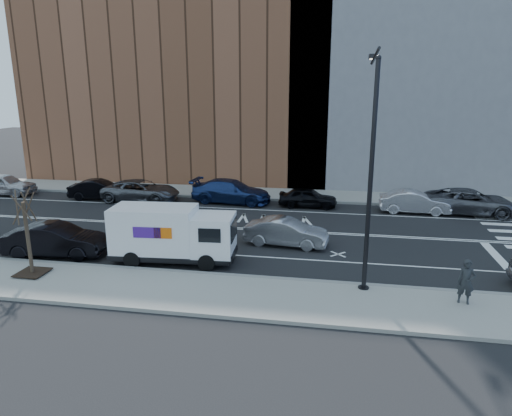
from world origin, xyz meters
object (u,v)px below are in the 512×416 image
(pedestrian, at_px, (466,282))
(fedex_van, at_px, (172,234))
(far_parked_a, at_px, (4,184))
(far_parked_b, at_px, (100,190))
(driving_sedan, at_px, (286,232))

(pedestrian, bearing_deg, fedex_van, 178.94)
(far_parked_a, bearing_deg, fedex_van, -123.78)
(far_parked_a, relative_size, far_parked_b, 1.10)
(driving_sedan, bearing_deg, fedex_van, 129.43)
(fedex_van, distance_m, far_parked_a, 20.64)
(far_parked_a, relative_size, driving_sedan, 1.12)
(driving_sedan, height_order, pedestrian, pedestrian)
(far_parked_a, xyz_separation_m, far_parked_b, (7.91, -0.08, -0.10))
(fedex_van, xyz_separation_m, far_parked_a, (-17.46, 11.00, -0.57))
(fedex_van, relative_size, far_parked_a, 1.23)
(fedex_van, relative_size, pedestrian, 3.45)
(far_parked_b, xyz_separation_m, pedestrian, (21.81, -13.41, 0.29))
(fedex_van, height_order, far_parked_b, fedex_van)
(far_parked_a, xyz_separation_m, driving_sedan, (22.44, -7.77, -0.11))
(fedex_van, bearing_deg, far_parked_b, 127.36)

